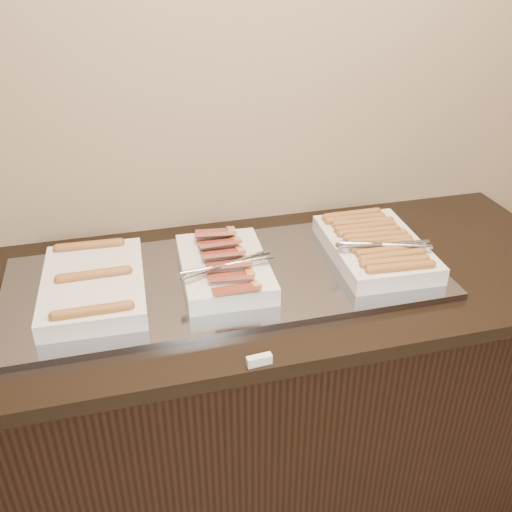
{
  "coord_description": "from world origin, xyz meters",
  "views": [
    {
      "loc": [
        -0.28,
        0.81,
        1.76
      ],
      "look_at": [
        0.06,
        2.13,
        0.97
      ],
      "focal_mm": 40.0,
      "sensor_mm": 36.0,
      "label": 1
    }
  ],
  "objects_px": {
    "warming_tray": "(227,278)",
    "dish_center": "(224,266)",
    "dish_right": "(375,246)",
    "dish_left": "(94,285)",
    "counter": "(236,398)"
  },
  "relations": [
    {
      "from": "warming_tray",
      "to": "dish_center",
      "type": "bearing_deg",
      "value": -143.99
    },
    {
      "from": "dish_center",
      "to": "dish_right",
      "type": "height_order",
      "value": "dish_center"
    },
    {
      "from": "counter",
      "to": "dish_right",
      "type": "relative_size",
      "value": 5.14
    },
    {
      "from": "counter",
      "to": "dish_left",
      "type": "xyz_separation_m",
      "value": [
        -0.38,
        0.0,
        0.49
      ]
    },
    {
      "from": "dish_left",
      "to": "dish_right",
      "type": "bearing_deg",
      "value": 1.73
    },
    {
      "from": "warming_tray",
      "to": "dish_left",
      "type": "bearing_deg",
      "value": 180.0
    },
    {
      "from": "warming_tray",
      "to": "dish_right",
      "type": "bearing_deg",
      "value": -0.41
    },
    {
      "from": "dish_center",
      "to": "dish_left",
      "type": "bearing_deg",
      "value": -178.25
    },
    {
      "from": "warming_tray",
      "to": "dish_center",
      "type": "relative_size",
      "value": 3.18
    },
    {
      "from": "dish_right",
      "to": "counter",
      "type": "bearing_deg",
      "value": -178.01
    },
    {
      "from": "dish_center",
      "to": "dish_right",
      "type": "xyz_separation_m",
      "value": [
        0.45,
        0.0,
        0.0
      ]
    },
    {
      "from": "dish_left",
      "to": "dish_center",
      "type": "xyz_separation_m",
      "value": [
        0.35,
        -0.0,
        0.01
      ]
    },
    {
      "from": "counter",
      "to": "warming_tray",
      "type": "height_order",
      "value": "warming_tray"
    },
    {
      "from": "dish_left",
      "to": "dish_center",
      "type": "bearing_deg",
      "value": 1.26
    },
    {
      "from": "dish_center",
      "to": "warming_tray",
      "type": "bearing_deg",
      "value": 38.47
    }
  ]
}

